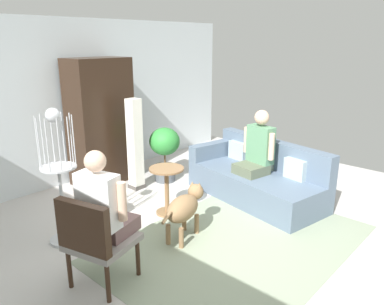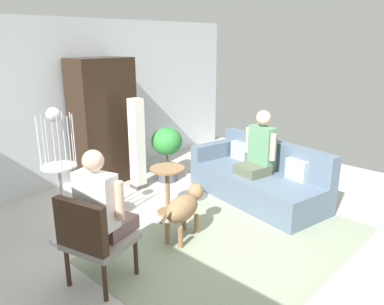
{
  "view_description": "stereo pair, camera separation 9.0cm",
  "coord_description": "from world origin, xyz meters",
  "views": [
    {
      "loc": [
        -3.07,
        -2.44,
        2.24
      ],
      "look_at": [
        0.03,
        0.39,
        0.98
      ],
      "focal_mm": 35.21,
      "sensor_mm": 36.0,
      "label": 1
    },
    {
      "loc": [
        -3.0,
        -2.5,
        2.24
      ],
      "look_at": [
        0.03,
        0.39,
        0.98
      ],
      "focal_mm": 35.21,
      "sensor_mm": 36.0,
      "label": 2
    }
  ],
  "objects": [
    {
      "name": "couch",
      "position": [
        1.4,
        0.35,
        0.29
      ],
      "size": [
        1.24,
        2.16,
        0.83
      ],
      "color": "slate",
      "rests_on": "ground"
    },
    {
      "name": "back_wall",
      "position": [
        0.0,
        2.97,
        1.28
      ],
      "size": [
        6.93,
        0.12,
        2.57
      ],
      "primitive_type": "cube",
      "color": "silver",
      "rests_on": "ground"
    },
    {
      "name": "person_on_armchair",
      "position": [
        -1.28,
        0.3,
        0.79
      ],
      "size": [
        0.54,
        0.55,
        0.87
      ],
      "color": "#725452"
    },
    {
      "name": "area_rug",
      "position": [
        0.11,
        -0.23,
        0.0
      ],
      "size": [
        3.0,
        2.13,
        0.01
      ],
      "primitive_type": "cube",
      "color": "gray",
      "rests_on": "ground"
    },
    {
      "name": "round_end_table",
      "position": [
        0.12,
        0.91,
        0.4
      ],
      "size": [
        0.46,
        0.46,
        0.65
      ],
      "color": "olive",
      "rests_on": "ground"
    },
    {
      "name": "ground_plane",
      "position": [
        0.0,
        0.0,
        0.0
      ],
      "size": [
        7.6,
        7.6,
        0.0
      ],
      "primitive_type": "plane",
      "color": "beige"
    },
    {
      "name": "potted_plant",
      "position": [
        0.95,
        1.82,
        0.56
      ],
      "size": [
        0.49,
        0.49,
        0.89
      ],
      "color": "#4C5156",
      "rests_on": "ground"
    },
    {
      "name": "dog",
      "position": [
        -0.18,
        0.31,
        0.38
      ],
      "size": [
        0.84,
        0.41,
        0.6
      ],
      "color": "olive",
      "rests_on": "ground"
    },
    {
      "name": "armoire_cabinet",
      "position": [
        0.27,
        2.56,
        0.99
      ],
      "size": [
        0.94,
        0.56,
        1.98
      ],
      "primitive_type": "cube",
      "color": "black",
      "rests_on": "ground"
    },
    {
      "name": "column_lamp",
      "position": [
        0.43,
        1.92,
        0.7
      ],
      "size": [
        0.2,
        0.2,
        1.41
      ],
      "color": "#4C4742",
      "rests_on": "ground"
    },
    {
      "name": "armchair",
      "position": [
        -1.42,
        0.26,
        0.53
      ],
      "size": [
        0.67,
        0.68,
        0.91
      ],
      "color": "#382316",
      "rests_on": "ground"
    },
    {
      "name": "bird_cage_stand",
      "position": [
        -1.17,
        1.27,
        0.79
      ],
      "size": [
        0.39,
        0.39,
        1.56
      ],
      "color": "silver",
      "rests_on": "ground"
    },
    {
      "name": "person_on_couch",
      "position": [
        1.34,
        0.32,
        0.76
      ],
      "size": [
        0.52,
        0.55,
        0.9
      ],
      "color": "#57604A"
    }
  ]
}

